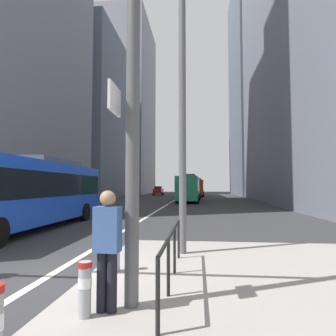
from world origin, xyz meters
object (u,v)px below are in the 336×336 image
object	(u,v)px
car_oncoming_mid	(158,191)
car_receding_near	(194,192)
street_lamp_post	(182,71)
bollard_right	(85,286)
city_bus_red_distant	(197,187)
city_bus_blue_oncoming	(29,190)
pedestrian_waiting	(107,243)
city_bus_red_receding	(189,187)
bollard_back	(116,249)

from	to	relation	value
car_oncoming_mid	car_receding_near	xyz separation A→B (m)	(7.87, -14.57, 0.00)
street_lamp_post	bollard_right	world-z (taller)	street_lamp_post
city_bus_red_distant	city_bus_blue_oncoming	bearing A→B (deg)	-99.37
city_bus_red_distant	pedestrian_waiting	size ratio (longest dim) A/B	6.29
city_bus_red_receding	bollard_right	xyz separation A→B (m)	(-0.44, -34.01, -1.25)
bollard_back	bollard_right	bearing A→B (deg)	-85.32
car_oncoming_mid	bollard_back	size ratio (longest dim) A/B	5.00
city_bus_blue_oncoming	city_bus_red_distant	size ratio (longest dim) A/B	1.07
car_oncoming_mid	street_lamp_post	xyz separation A→B (m)	(8.06, -55.06, 4.29)
city_bus_red_distant	car_receding_near	size ratio (longest dim) A/B	2.47
city_bus_blue_oncoming	car_oncoming_mid	bearing A→B (deg)	90.90
street_lamp_post	city_bus_red_receding	bearing A→B (deg)	91.43
city_bus_blue_oncoming	street_lamp_post	distance (m)	9.26
car_oncoming_mid	city_bus_red_distant	bearing A→B (deg)	-33.64
bollard_back	city_bus_red_distant	bearing A→B (deg)	88.30
city_bus_blue_oncoming	bollard_right	world-z (taller)	city_bus_blue_oncoming
city_bus_blue_oncoming	street_lamp_post	xyz separation A→B (m)	(7.26, -4.60, 3.45)
city_bus_blue_oncoming	city_bus_red_distant	distance (m)	45.59
car_receding_near	pedestrian_waiting	bearing A→B (deg)	-90.94
street_lamp_post	pedestrian_waiting	bearing A→B (deg)	-103.15
city_bus_blue_oncoming	bollard_back	bearing A→B (deg)	-47.69
car_oncoming_mid	bollard_back	xyz separation A→B (m)	(6.69, -56.93, -0.36)
car_receding_near	city_bus_blue_oncoming	bearing A→B (deg)	-101.15
city_bus_red_receding	bollard_back	world-z (taller)	city_bus_red_receding
bollard_back	street_lamp_post	bearing A→B (deg)	53.91
city_bus_red_distant	bollard_right	distance (m)	53.77
car_receding_near	bollard_back	size ratio (longest dim) A/B	5.27
city_bus_blue_oncoming	pedestrian_waiting	xyz separation A→B (m)	(6.34, -8.55, -0.69)
car_oncoming_mid	pedestrian_waiting	distance (m)	59.43
street_lamp_post	bollard_right	xyz separation A→B (m)	(-1.18, -4.15, -4.70)
city_bus_blue_oncoming	city_bus_red_receding	distance (m)	26.09
city_bus_blue_oncoming	street_lamp_post	bearing A→B (deg)	-32.35
car_receding_near	street_lamp_post	distance (m)	40.71
city_bus_red_distant	car_oncoming_mid	distance (m)	9.91
car_receding_near	bollard_right	world-z (taller)	car_receding_near
city_bus_red_receding	bollard_back	size ratio (longest dim) A/B	13.44
car_receding_near	street_lamp_post	size ratio (longest dim) A/B	0.57
city_bus_red_receding	pedestrian_waiting	size ratio (longest dim) A/B	6.51
city_bus_red_distant	street_lamp_post	xyz separation A→B (m)	(-0.16, -49.59, 3.45)
car_receding_near	bollard_back	xyz separation A→B (m)	(-1.18, -42.36, -0.36)
city_bus_blue_oncoming	pedestrian_waiting	size ratio (longest dim) A/B	6.74
pedestrian_waiting	bollard_back	bearing A→B (deg)	102.12
bollard_right	bollard_back	bearing A→B (deg)	94.68
city_bus_red_receding	pedestrian_waiting	distance (m)	33.81
street_lamp_post	pedestrian_waiting	size ratio (longest dim) A/B	4.48
city_bus_blue_oncoming	street_lamp_post	size ratio (longest dim) A/B	1.50
pedestrian_waiting	car_oncoming_mid	bearing A→B (deg)	96.90
city_bus_red_distant	pedestrian_waiting	distance (m)	53.55
car_oncoming_mid	street_lamp_post	world-z (taller)	street_lamp_post
car_oncoming_mid	bollard_right	size ratio (longest dim) A/B	5.58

